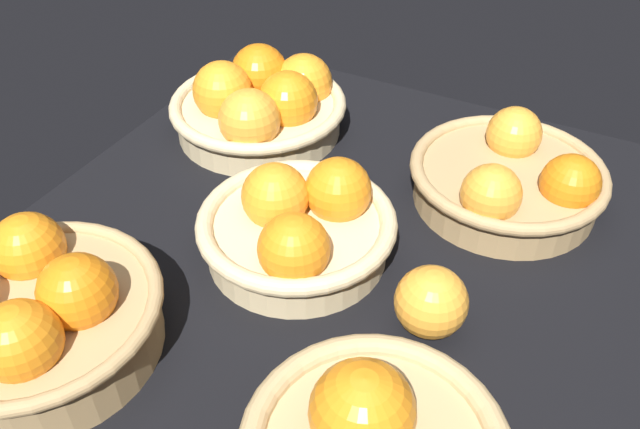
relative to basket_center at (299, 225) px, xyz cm
name	(u,v)px	position (x,y,z in cm)	size (l,w,h in cm)	color
market_tray	(314,268)	(-0.05, -1.84, -5.71)	(84.00, 72.00, 3.00)	black
basket_center	(299,225)	(0.00, 0.00, 0.00)	(22.45, 22.45, 10.62)	#D3BC8C
basket_far_left	(34,315)	(-23.50, 15.81, 0.49)	(24.13, 24.13, 11.36)	tan
basket_far_right	(261,104)	(20.29, 17.13, 0.30)	(24.99, 24.99, 11.18)	#D3BC8C
basket_near_right	(510,178)	(20.17, -18.52, -0.46)	(24.10, 24.10, 9.86)	tan
loose_orange_front_gap	(431,302)	(-3.72, -16.95, -0.50)	(7.42, 7.42, 7.42)	#F49E33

